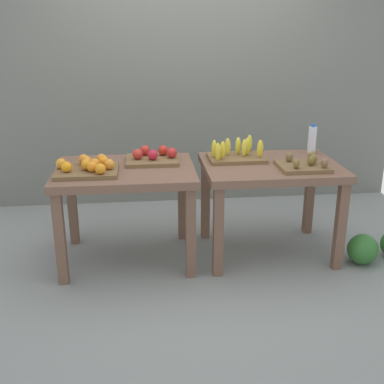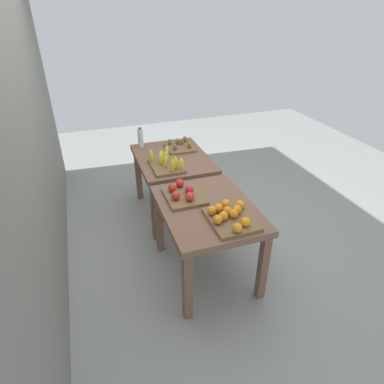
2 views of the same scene
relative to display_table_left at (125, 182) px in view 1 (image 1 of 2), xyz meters
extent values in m
plane|color=gray|center=(0.56, 0.00, -0.64)|extent=(8.00, 8.00, 0.00)
cube|color=slate|center=(0.56, 1.35, 0.86)|extent=(4.40, 0.12, 3.00)
cube|color=brown|center=(0.00, 0.00, 0.08)|extent=(1.04, 0.80, 0.06)
cube|color=brown|center=(-0.46, -0.34, -0.30)|extent=(0.07, 0.07, 0.69)
cube|color=brown|center=(0.46, -0.34, -0.30)|extent=(0.07, 0.07, 0.69)
cube|color=brown|center=(-0.46, 0.34, -0.30)|extent=(0.07, 0.07, 0.69)
cube|color=brown|center=(0.46, 0.34, -0.30)|extent=(0.07, 0.07, 0.69)
cube|color=brown|center=(1.12, 0.00, 0.08)|extent=(1.04, 0.80, 0.06)
cube|color=brown|center=(0.66, -0.34, -0.30)|extent=(0.07, 0.07, 0.69)
cube|color=brown|center=(1.58, -0.34, -0.30)|extent=(0.07, 0.07, 0.69)
cube|color=brown|center=(0.66, 0.34, -0.30)|extent=(0.07, 0.07, 0.69)
cube|color=brown|center=(1.58, 0.34, -0.30)|extent=(0.07, 0.07, 0.69)
cube|color=brown|center=(-0.27, -0.10, 0.12)|extent=(0.44, 0.36, 0.03)
sphere|color=orange|center=(-0.16, -0.23, 0.18)|extent=(0.11, 0.11, 0.08)
sphere|color=orange|center=(-0.22, -0.17, 0.18)|extent=(0.11, 0.11, 0.08)
sphere|color=orange|center=(-0.17, 0.03, 0.18)|extent=(0.08, 0.08, 0.08)
sphere|color=orange|center=(-0.10, -0.12, 0.18)|extent=(0.08, 0.08, 0.08)
sphere|color=orange|center=(-0.45, -0.07, 0.18)|extent=(0.10, 0.10, 0.08)
sphere|color=orange|center=(-0.15, -0.04, 0.18)|extent=(0.10, 0.10, 0.08)
sphere|color=orange|center=(-0.40, -0.16, 0.18)|extent=(0.11, 0.11, 0.08)
sphere|color=orange|center=(-0.27, -0.12, 0.18)|extent=(0.09, 0.09, 0.08)
sphere|color=orange|center=(-0.30, 0.03, 0.18)|extent=(0.10, 0.10, 0.08)
sphere|color=orange|center=(-0.27, -0.03, 0.18)|extent=(0.11, 0.11, 0.08)
sphere|color=orange|center=(-0.21, -0.09, 0.18)|extent=(0.11, 0.11, 0.08)
cube|color=brown|center=(0.21, 0.15, 0.12)|extent=(0.40, 0.34, 0.03)
sphere|color=red|center=(0.10, 0.13, 0.18)|extent=(0.09, 0.09, 0.08)
sphere|color=red|center=(0.30, 0.23, 0.18)|extent=(0.10, 0.10, 0.08)
sphere|color=red|center=(0.16, 0.24, 0.18)|extent=(0.11, 0.11, 0.08)
sphere|color=red|center=(0.21, 0.10, 0.18)|extent=(0.08, 0.08, 0.08)
sphere|color=red|center=(0.36, 0.14, 0.18)|extent=(0.10, 0.10, 0.08)
cube|color=brown|center=(0.87, 0.14, 0.12)|extent=(0.44, 0.32, 0.03)
ellipsoid|color=yellow|center=(0.69, 0.12, 0.21)|extent=(0.06, 0.06, 0.14)
ellipsoid|color=yellow|center=(1.01, 0.27, 0.21)|extent=(0.05, 0.06, 0.14)
ellipsoid|color=yellow|center=(0.75, 0.07, 0.21)|extent=(0.05, 0.05, 0.14)
ellipsoid|color=yellow|center=(0.90, 0.19, 0.21)|extent=(0.06, 0.06, 0.14)
ellipsoid|color=yellow|center=(0.71, 0.02, 0.21)|extent=(0.06, 0.06, 0.14)
ellipsoid|color=yellow|center=(0.81, 0.16, 0.21)|extent=(0.06, 0.06, 0.14)
ellipsoid|color=yellow|center=(0.93, 0.12, 0.21)|extent=(0.06, 0.06, 0.14)
ellipsoid|color=yellow|center=(1.05, 0.08, 0.21)|extent=(0.06, 0.05, 0.14)
ellipsoid|color=yellow|center=(0.97, 0.16, 0.21)|extent=(0.06, 0.06, 0.14)
cube|color=brown|center=(1.32, -0.15, 0.12)|extent=(0.36, 0.32, 0.03)
ellipsoid|color=brown|center=(1.37, -0.19, 0.18)|extent=(0.07, 0.06, 0.07)
ellipsoid|color=brown|center=(1.24, -0.07, 0.18)|extent=(0.07, 0.07, 0.07)
ellipsoid|color=brown|center=(1.40, -0.15, 0.18)|extent=(0.06, 0.06, 0.07)
ellipsoid|color=brown|center=(1.24, -0.25, 0.18)|extent=(0.05, 0.06, 0.07)
ellipsoid|color=olive|center=(1.42, -0.06, 0.18)|extent=(0.07, 0.07, 0.07)
ellipsoid|color=brown|center=(1.44, -0.26, 0.18)|extent=(0.07, 0.07, 0.07)
cylinder|color=silver|center=(1.54, 0.28, 0.22)|extent=(0.07, 0.07, 0.22)
cylinder|color=blue|center=(1.54, 0.28, 0.34)|extent=(0.04, 0.04, 0.02)
ellipsoid|color=#306D2B|center=(1.81, -0.28, -0.52)|extent=(0.35, 0.36, 0.23)
camera|label=1|loc=(0.12, -3.48, 1.13)|focal=44.96mm
camera|label=2|loc=(-2.25, 0.92, 1.68)|focal=30.83mm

